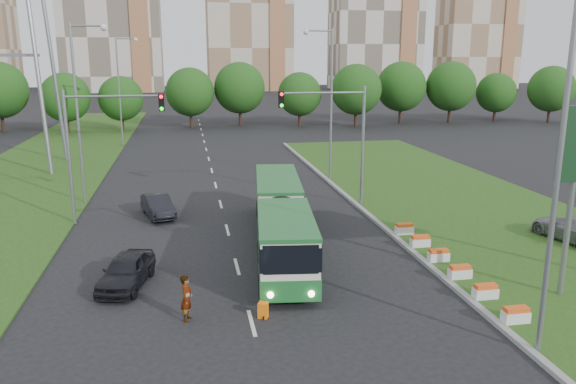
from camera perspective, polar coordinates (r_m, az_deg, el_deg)
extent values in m
plane|color=black|center=(27.76, 1.02, -7.18)|extent=(360.00, 360.00, 0.00)
cube|color=#224914|center=(39.29, 17.53, -1.47)|extent=(14.00, 60.00, 0.15)
cube|color=gray|center=(36.59, 7.85, -2.02)|extent=(0.30, 60.00, 0.18)
cube|color=#224914|center=(52.96, -24.24, 1.69)|extent=(12.00, 110.00, 0.10)
cylinder|color=gray|center=(25.64, 26.48, -3.81)|extent=(0.24, 0.24, 5.60)
cylinder|color=gray|center=(37.74, 7.60, 4.54)|extent=(0.20, 0.20, 8.00)
cylinder|color=gray|center=(36.60, 3.61, 10.03)|extent=(5.50, 0.14, 0.14)
cube|color=black|center=(36.06, -0.70, 9.37)|extent=(0.32, 0.32, 1.00)
cylinder|color=gray|center=(35.59, -21.35, 3.19)|extent=(0.20, 0.20, 8.00)
cylinder|color=gray|center=(34.76, -17.36, 9.27)|extent=(5.50, 0.14, 0.14)
cube|color=black|center=(34.57, -12.74, 8.86)|extent=(0.32, 0.32, 1.00)
cube|color=beige|center=(177.26, -4.05, 18.39)|extent=(25.00, 15.00, 50.00)
cube|color=beige|center=(185.98, 8.91, 17.58)|extent=(27.00, 15.00, 47.00)
cube|color=beige|center=(199.86, 18.77, 15.75)|extent=(24.00, 14.00, 40.00)
cube|color=beige|center=(25.23, 0.84, -5.31)|extent=(2.38, 6.57, 2.57)
cube|color=beige|center=(33.20, -1.99, -0.69)|extent=(2.38, 7.99, 2.57)
cylinder|color=black|center=(28.86, -0.65, -2.97)|extent=(2.38, 1.19, 2.38)
cube|color=#1C622B|center=(25.52, 0.83, -7.13)|extent=(2.46, 6.61, 0.90)
cube|color=#1C622B|center=(33.42, -1.98, -2.12)|extent=(2.46, 8.04, 0.90)
cube|color=black|center=(25.10, 0.84, -4.39)|extent=(2.46, 6.61, 1.00)
cube|color=black|center=(33.09, -2.00, 0.03)|extent=(2.46, 8.04, 1.00)
imported|color=black|center=(25.79, -16.11, -7.68)|extent=(2.63, 4.49, 1.44)
imported|color=black|center=(36.36, -13.07, -1.38)|extent=(2.47, 4.38, 1.37)
imported|color=gray|center=(33.97, 27.02, -3.30)|extent=(2.89, 5.10, 1.40)
imported|color=gray|center=(22.03, -10.26, -10.54)|extent=(0.62, 0.76, 1.81)
cube|color=orange|center=(22.13, -2.55, -11.90)|extent=(0.36, 0.31, 0.62)
cylinder|color=black|center=(22.10, -2.48, -12.64)|extent=(0.04, 0.15, 0.15)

